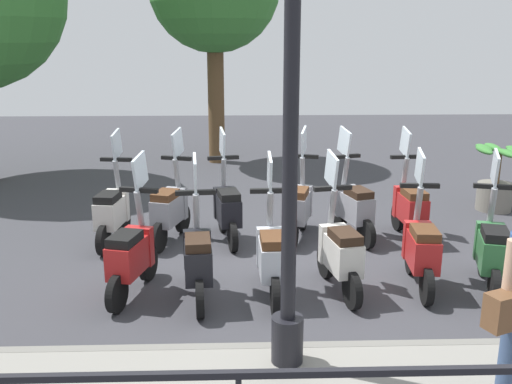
% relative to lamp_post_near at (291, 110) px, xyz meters
% --- Properties ---
extents(ground_plane, '(28.00, 28.00, 0.00)m').
position_rel_lamp_post_near_xyz_m(ground_plane, '(2.40, -0.33, -2.24)').
color(ground_plane, '#38383D').
extents(lamp_post_near, '(0.26, 0.90, 4.68)m').
position_rel_lamp_post_near_xyz_m(lamp_post_near, '(0.00, 0.00, 0.00)').
color(lamp_post_near, black).
rests_on(lamp_post_near, promenade_walkway).
extents(potted_palm, '(1.06, 0.66, 1.05)m').
position_rel_lamp_post_near_xyz_m(potted_palm, '(4.66, -3.80, -1.79)').
color(potted_palm, slate).
rests_on(potted_palm, ground_plane).
extents(scooter_near_0, '(1.21, 0.53, 1.54)m').
position_rel_lamp_post_near_xyz_m(scooter_near_0, '(1.64, -2.41, -1.76)').
color(scooter_near_0, black).
rests_on(scooter_near_0, ground_plane).
extents(scooter_near_1, '(1.23, 0.44, 1.54)m').
position_rel_lamp_post_near_xyz_m(scooter_near_1, '(1.70, -1.64, -1.76)').
color(scooter_near_1, black).
rests_on(scooter_near_1, ground_plane).
extents(scooter_near_2, '(1.22, 0.48, 1.54)m').
position_rel_lamp_post_near_xyz_m(scooter_near_2, '(1.62, -0.71, -1.76)').
color(scooter_near_2, black).
rests_on(scooter_near_2, ground_plane).
extents(scooter_near_3, '(1.23, 0.44, 1.54)m').
position_rel_lamp_post_near_xyz_m(scooter_near_3, '(1.53, 0.04, -1.76)').
color(scooter_near_3, black).
rests_on(scooter_near_3, ground_plane).
extents(scooter_near_4, '(1.23, 0.44, 1.54)m').
position_rel_lamp_post_near_xyz_m(scooter_near_4, '(1.49, 0.83, -1.76)').
color(scooter_near_4, black).
rests_on(scooter_near_4, ground_plane).
extents(scooter_near_5, '(1.21, 0.51, 1.54)m').
position_rel_lamp_post_near_xyz_m(scooter_near_5, '(1.62, 1.56, -1.76)').
color(scooter_near_5, black).
rests_on(scooter_near_5, ground_plane).
extents(scooter_far_0, '(1.23, 0.44, 1.54)m').
position_rel_lamp_post_near_xyz_m(scooter_far_0, '(3.28, -1.98, -1.76)').
color(scooter_far_0, black).
rests_on(scooter_far_0, ground_plane).
extents(scooter_far_1, '(1.20, 0.54, 1.54)m').
position_rel_lamp_post_near_xyz_m(scooter_far_1, '(3.35, -1.20, -1.76)').
color(scooter_far_1, black).
rests_on(scooter_far_1, ground_plane).
extents(scooter_far_2, '(1.21, 0.53, 1.54)m').
position_rel_lamp_post_near_xyz_m(scooter_far_2, '(3.38, -0.45, -1.76)').
color(scooter_far_2, black).
rests_on(scooter_far_2, ground_plane).
extents(scooter_far_3, '(1.22, 0.48, 1.54)m').
position_rel_lamp_post_near_xyz_m(scooter_far_3, '(3.31, 0.55, -1.76)').
color(scooter_far_3, black).
rests_on(scooter_far_3, ground_plane).
extents(scooter_far_4, '(1.20, 0.54, 1.54)m').
position_rel_lamp_post_near_xyz_m(scooter_far_4, '(3.31, 1.33, -1.76)').
color(scooter_far_4, black).
rests_on(scooter_far_4, ground_plane).
extents(scooter_far_5, '(1.23, 0.44, 1.54)m').
position_rel_lamp_post_near_xyz_m(scooter_far_5, '(3.24, 2.10, -1.76)').
color(scooter_far_5, black).
rests_on(scooter_far_5, ground_plane).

